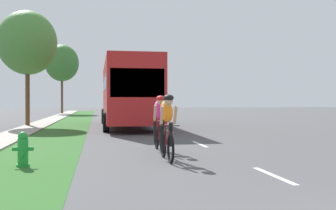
{
  "coord_description": "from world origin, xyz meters",
  "views": [
    {
      "loc": [
        -3.31,
        -2.71,
        1.43
      ],
      "look_at": [
        0.51,
        18.92,
        1.2
      ],
      "focal_mm": 42.5,
      "sensor_mm": 36.0,
      "label": 1
    }
  ],
  "objects": [
    {
      "name": "fire_hydrant_green",
      "position": [
        -4.91,
        6.3,
        0.37
      ],
      "size": [
        0.44,
        0.38,
        0.76
      ],
      "color": "#1E8C33",
      "rests_on": "ground_plane"
    },
    {
      "name": "cyclist_lead",
      "position": [
        -1.68,
        6.64,
        0.81
      ],
      "size": [
        0.42,
        1.72,
        1.58
      ],
      "color": "black",
      "rests_on": "ground_plane"
    },
    {
      "name": "ground_plane",
      "position": [
        0.0,
        20.0,
        0.0
      ],
      "size": [
        120.0,
        120.0,
        0.0
      ],
      "primitive_type": "plane",
      "color": "#4C4C4F"
    },
    {
      "name": "pickup_blue",
      "position": [
        2.01,
        37.99,
        0.83
      ],
      "size": [
        2.22,
        5.1,
        1.64
      ],
      "color": "#23389E",
      "rests_on": "ground_plane"
    },
    {
      "name": "lane_markings_center",
      "position": [
        0.0,
        24.0,
        0.0
      ],
      "size": [
        0.12,
        52.2,
        0.01
      ],
      "color": "white",
      "rests_on": "ground_plane"
    },
    {
      "name": "bus_red",
      "position": [
        -1.7,
        19.42,
        1.98
      ],
      "size": [
        2.78,
        11.6,
        3.48
      ],
      "color": "red",
      "rests_on": "ground_plane"
    },
    {
      "name": "suv_maroon",
      "position": [
        2.0,
        50.16,
        0.95
      ],
      "size": [
        2.15,
        4.7,
        1.79
      ],
      "color": "maroon",
      "rests_on": "ground_plane"
    },
    {
      "name": "street_tree_near",
      "position": [
        -7.25,
        20.92,
        4.72
      ],
      "size": [
        3.31,
        3.31,
        6.56
      ],
      "color": "brown",
      "rests_on": "ground_plane"
    },
    {
      "name": "sidewalk_concrete",
      "position": [
        -6.76,
        20.0,
        0.0
      ],
      "size": [
        1.4,
        70.0,
        0.1
      ],
      "primitive_type": "cube",
      "color": "#9E998E",
      "rests_on": "ground_plane"
    },
    {
      "name": "street_tree_far",
      "position": [
        -7.24,
        42.71,
        5.63
      ],
      "size": [
        3.69,
        3.69,
        7.67
      ],
      "color": "brown",
      "rests_on": "ground_plane"
    },
    {
      "name": "grass_verge",
      "position": [
        -4.91,
        20.0,
        0.0
      ],
      "size": [
        2.29,
        70.0,
        0.01
      ],
      "primitive_type": "cube",
      "color": "#2D6026",
      "rests_on": "ground_plane"
    },
    {
      "name": "cyclist_trailing",
      "position": [
        -1.59,
        8.41,
        0.81
      ],
      "size": [
        0.42,
        1.72,
        1.58
      ],
      "color": "black",
      "rests_on": "ground_plane"
    }
  ]
}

